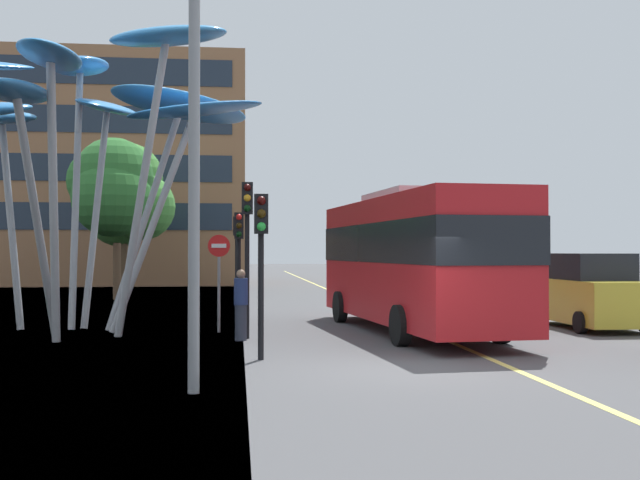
{
  "coord_description": "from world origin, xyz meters",
  "views": [
    {
      "loc": [
        -3.26,
        -14.24,
        2.2
      ],
      "look_at": [
        -1.12,
        5.92,
        2.5
      ],
      "focal_mm": 43.54,
      "sensor_mm": 36.0,
      "label": 1
    }
  ],
  "objects_px": {
    "traffic_light_island_mid": "(239,243)",
    "pedestrian": "(241,305)",
    "traffic_light_kerb_far": "(247,226)",
    "traffic_light_opposite": "(236,241)",
    "red_bus": "(412,255)",
    "car_parked_far": "(507,285)",
    "no_entry_sign": "(219,267)",
    "traffic_light_kerb_near": "(261,240)",
    "car_parked_mid": "(590,293)",
    "street_lamp": "(213,60)",
    "car_side_street": "(441,277)",
    "leaf_sculpture": "(75,104)"
  },
  "relations": [
    {
      "from": "no_entry_sign",
      "to": "car_parked_far",
      "type": "bearing_deg",
      "value": 34.19
    },
    {
      "from": "traffic_light_kerb_near",
      "to": "car_side_street",
      "type": "bearing_deg",
      "value": 65.81
    },
    {
      "from": "traffic_light_opposite",
      "to": "traffic_light_island_mid",
      "type": "bearing_deg",
      "value": -89.41
    },
    {
      "from": "pedestrian",
      "to": "car_parked_mid",
      "type": "bearing_deg",
      "value": 11.27
    },
    {
      "from": "traffic_light_opposite",
      "to": "car_side_street",
      "type": "height_order",
      "value": "traffic_light_opposite"
    },
    {
      "from": "traffic_light_island_mid",
      "to": "no_entry_sign",
      "type": "height_order",
      "value": "traffic_light_island_mid"
    },
    {
      "from": "car_side_street",
      "to": "traffic_light_kerb_far",
      "type": "bearing_deg",
      "value": -119.63
    },
    {
      "from": "car_parked_far",
      "to": "no_entry_sign",
      "type": "distance_m",
      "value": 12.96
    },
    {
      "from": "leaf_sculpture",
      "to": "traffic_light_opposite",
      "type": "distance_m",
      "value": 12.57
    },
    {
      "from": "pedestrian",
      "to": "traffic_light_opposite",
      "type": "bearing_deg",
      "value": 90.59
    },
    {
      "from": "car_parked_far",
      "to": "street_lamp",
      "type": "xyz_separation_m",
      "value": [
        -10.58,
        -16.33,
        4.27
      ]
    },
    {
      "from": "car_parked_far",
      "to": "traffic_light_kerb_far",
      "type": "bearing_deg",
      "value": -137.97
    },
    {
      "from": "traffic_light_kerb_far",
      "to": "car_parked_mid",
      "type": "distance_m",
      "value": 10.11
    },
    {
      "from": "red_bus",
      "to": "car_parked_far",
      "type": "distance_m",
      "value": 9.56
    },
    {
      "from": "street_lamp",
      "to": "traffic_light_opposite",
      "type": "bearing_deg",
      "value": 89.07
    },
    {
      "from": "car_parked_far",
      "to": "no_entry_sign",
      "type": "height_order",
      "value": "no_entry_sign"
    },
    {
      "from": "red_bus",
      "to": "traffic_light_kerb_near",
      "type": "xyz_separation_m",
      "value": [
        -4.26,
        -5.08,
        0.34
      ]
    },
    {
      "from": "street_lamp",
      "to": "no_entry_sign",
      "type": "height_order",
      "value": "street_lamp"
    },
    {
      "from": "red_bus",
      "to": "traffic_light_kerb_far",
      "type": "distance_m",
      "value": 4.71
    },
    {
      "from": "traffic_light_kerb_near",
      "to": "car_side_street",
      "type": "height_order",
      "value": "traffic_light_kerb_near"
    },
    {
      "from": "leaf_sculpture",
      "to": "traffic_light_kerb_near",
      "type": "height_order",
      "value": "leaf_sculpture"
    },
    {
      "from": "car_side_street",
      "to": "no_entry_sign",
      "type": "height_order",
      "value": "no_entry_sign"
    },
    {
      "from": "pedestrian",
      "to": "traffic_light_kerb_far",
      "type": "bearing_deg",
      "value": 63.04
    },
    {
      "from": "traffic_light_opposite",
      "to": "pedestrian",
      "type": "xyz_separation_m",
      "value": [
        0.14,
        -13.52,
        -1.77
      ]
    },
    {
      "from": "traffic_light_island_mid",
      "to": "no_entry_sign",
      "type": "relative_size",
      "value": 1.27
    },
    {
      "from": "traffic_light_opposite",
      "to": "car_parked_far",
      "type": "xyz_separation_m",
      "value": [
        10.25,
        -4.24,
        -1.72
      ]
    },
    {
      "from": "car_parked_mid",
      "to": "no_entry_sign",
      "type": "xyz_separation_m",
      "value": [
        -10.55,
        0.03,
        0.76
      ]
    },
    {
      "from": "traffic_light_kerb_far",
      "to": "car_parked_far",
      "type": "xyz_separation_m",
      "value": [
        9.96,
        8.98,
        -1.91
      ]
    },
    {
      "from": "traffic_light_kerb_near",
      "to": "car_side_street",
      "type": "distance_m",
      "value": 22.33
    },
    {
      "from": "red_bus",
      "to": "traffic_light_kerb_near",
      "type": "relative_size",
      "value": 3.23
    },
    {
      "from": "red_bus",
      "to": "no_entry_sign",
      "type": "xyz_separation_m",
      "value": [
        -5.24,
        0.49,
        -0.33
      ]
    },
    {
      "from": "red_bus",
      "to": "car_side_street",
      "type": "xyz_separation_m",
      "value": [
        4.87,
        15.25,
        -1.12
      ]
    },
    {
      "from": "traffic_light_kerb_near",
      "to": "car_parked_far",
      "type": "distance_m",
      "value": 16.17
    },
    {
      "from": "traffic_light_kerb_near",
      "to": "pedestrian",
      "type": "distance_m",
      "value": 3.9
    },
    {
      "from": "traffic_light_kerb_near",
      "to": "pedestrian",
      "type": "height_order",
      "value": "traffic_light_kerb_near"
    },
    {
      "from": "red_bus",
      "to": "traffic_light_opposite",
      "type": "relative_size",
      "value": 2.96
    },
    {
      "from": "traffic_light_opposite",
      "to": "car_parked_far",
      "type": "relative_size",
      "value": 0.84
    },
    {
      "from": "car_parked_mid",
      "to": "car_parked_far",
      "type": "xyz_separation_m",
      "value": [
        0.15,
        7.3,
        -0.07
      ]
    },
    {
      "from": "traffic_light_kerb_near",
      "to": "car_parked_mid",
      "type": "bearing_deg",
      "value": 30.06
    },
    {
      "from": "pedestrian",
      "to": "no_entry_sign",
      "type": "distance_m",
      "value": 2.27
    },
    {
      "from": "traffic_light_kerb_far",
      "to": "leaf_sculpture",
      "type": "bearing_deg",
      "value": 157.1
    },
    {
      "from": "traffic_light_opposite",
      "to": "car_side_street",
      "type": "distance_m",
      "value": 10.33
    },
    {
      "from": "traffic_light_kerb_far",
      "to": "no_entry_sign",
      "type": "relative_size",
      "value": 1.48
    },
    {
      "from": "car_parked_far",
      "to": "pedestrian",
      "type": "bearing_deg",
      "value": -137.45
    },
    {
      "from": "traffic_light_kerb_near",
      "to": "car_parked_mid",
      "type": "relative_size",
      "value": 0.78
    },
    {
      "from": "red_bus",
      "to": "traffic_light_island_mid",
      "type": "distance_m",
      "value": 5.52
    },
    {
      "from": "traffic_light_kerb_near",
      "to": "traffic_light_island_mid",
      "type": "bearing_deg",
      "value": 93.15
    },
    {
      "from": "traffic_light_opposite",
      "to": "street_lamp",
      "type": "bearing_deg",
      "value": -90.93
    },
    {
      "from": "car_side_street",
      "to": "car_parked_mid",
      "type": "bearing_deg",
      "value": -88.3
    },
    {
      "from": "traffic_light_island_mid",
      "to": "pedestrian",
      "type": "height_order",
      "value": "traffic_light_island_mid"
    }
  ]
}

